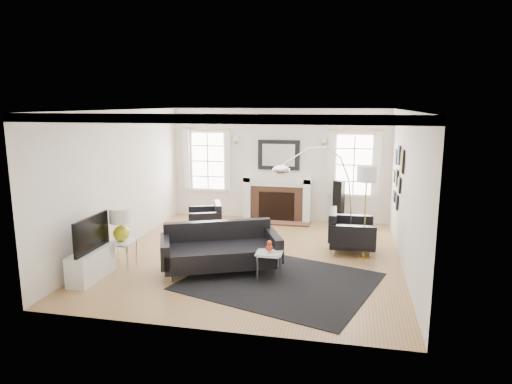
% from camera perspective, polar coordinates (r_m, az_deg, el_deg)
% --- Properties ---
extents(floor, '(6.00, 6.00, 0.00)m').
position_cam_1_polar(floor, '(8.96, -0.23, -8.01)').
color(floor, '#94643E').
rests_on(floor, ground).
extents(back_wall, '(5.50, 0.04, 2.80)m').
position_cam_1_polar(back_wall, '(11.52, 2.88, 3.43)').
color(back_wall, white).
rests_on(back_wall, floor).
extents(front_wall, '(5.50, 0.04, 2.80)m').
position_cam_1_polar(front_wall, '(5.77, -6.48, -4.36)').
color(front_wall, white).
rests_on(front_wall, floor).
extents(left_wall, '(0.04, 6.00, 2.80)m').
position_cam_1_polar(left_wall, '(9.55, -16.60, 1.40)').
color(left_wall, white).
rests_on(left_wall, floor).
extents(right_wall, '(0.04, 6.00, 2.80)m').
position_cam_1_polar(right_wall, '(8.47, 18.27, 0.12)').
color(right_wall, white).
rests_on(right_wall, floor).
extents(ceiling, '(5.50, 6.00, 0.02)m').
position_cam_1_polar(ceiling, '(8.46, -0.25, 10.20)').
color(ceiling, white).
rests_on(ceiling, back_wall).
extents(crown_molding, '(5.50, 6.00, 0.12)m').
position_cam_1_polar(crown_molding, '(8.47, -0.25, 9.80)').
color(crown_molding, white).
rests_on(crown_molding, back_wall).
extents(fireplace, '(1.70, 0.69, 1.11)m').
position_cam_1_polar(fireplace, '(11.46, 2.67, -0.96)').
color(fireplace, white).
rests_on(fireplace, floor).
extents(mantel_mirror, '(1.05, 0.07, 0.75)m').
position_cam_1_polar(mantel_mirror, '(11.44, 2.86, 4.64)').
color(mantel_mirror, black).
rests_on(mantel_mirror, back_wall).
extents(window_left, '(1.24, 0.15, 1.62)m').
position_cam_1_polar(window_left, '(11.88, -6.02, 3.91)').
color(window_left, white).
rests_on(window_left, back_wall).
extents(window_right, '(1.24, 0.15, 1.62)m').
position_cam_1_polar(window_right, '(11.32, 12.15, 3.37)').
color(window_right, white).
rests_on(window_right, back_wall).
extents(gallery_wall, '(0.04, 1.73, 1.29)m').
position_cam_1_polar(gallery_wall, '(9.72, 17.30, 2.32)').
color(gallery_wall, black).
rests_on(gallery_wall, right_wall).
extents(tv_unit, '(0.35, 1.00, 1.09)m').
position_cam_1_polar(tv_unit, '(8.23, -19.91, -8.03)').
color(tv_unit, white).
rests_on(tv_unit, floor).
extents(area_rug, '(3.54, 3.22, 0.01)m').
position_cam_1_polar(area_rug, '(7.76, 3.01, -11.07)').
color(area_rug, black).
rests_on(area_rug, floor).
extents(sofa, '(2.26, 1.66, 0.67)m').
position_cam_1_polar(sofa, '(8.17, -4.51, -7.24)').
color(sofa, black).
rests_on(sofa, floor).
extents(armchair_left, '(0.96, 1.01, 0.55)m').
position_cam_1_polar(armchair_left, '(10.61, -6.18, -3.29)').
color(armchair_left, black).
rests_on(armchair_left, floor).
extents(armchair_right, '(0.93, 1.03, 0.68)m').
position_cam_1_polar(armchair_right, '(9.33, 11.49, -5.02)').
color(armchair_right, black).
rests_on(armchair_right, floor).
extents(coffee_table, '(0.80, 0.80, 0.36)m').
position_cam_1_polar(coffee_table, '(9.32, -6.25, -5.22)').
color(coffee_table, silver).
rests_on(coffee_table, floor).
extents(side_table_left, '(0.45, 0.45, 0.49)m').
position_cam_1_polar(side_table_left, '(8.59, -16.41, -6.56)').
color(side_table_left, silver).
rests_on(side_table_left, floor).
extents(nesting_table, '(0.43, 0.36, 0.48)m').
position_cam_1_polar(nesting_table, '(7.71, 1.66, -8.34)').
color(nesting_table, silver).
rests_on(nesting_table, floor).
extents(gourd_lamp, '(0.38, 0.38, 0.61)m').
position_cam_1_polar(gourd_lamp, '(8.47, -16.58, -3.63)').
color(gourd_lamp, gold).
rests_on(gourd_lamp, side_table_left).
extents(orange_vase, '(0.12, 0.12, 0.19)m').
position_cam_1_polar(orange_vase, '(7.65, 1.67, -6.83)').
color(orange_vase, '#B83717').
rests_on(orange_vase, nesting_table).
extents(arc_floor_lamp, '(1.55, 1.44, 2.20)m').
position_cam_1_polar(arc_floor_lamp, '(8.87, 7.75, -0.35)').
color(arc_floor_lamp, silver).
rests_on(arc_floor_lamp, floor).
extents(stick_floor_lamp, '(0.36, 0.36, 1.78)m').
position_cam_1_polar(stick_floor_lamp, '(8.73, 13.67, 1.62)').
color(stick_floor_lamp, gold).
rests_on(stick_floor_lamp, floor).
extents(speaker_tower, '(0.29, 0.29, 1.10)m').
position_cam_1_polar(speaker_tower, '(11.19, 10.28, -1.38)').
color(speaker_tower, black).
rests_on(speaker_tower, floor).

